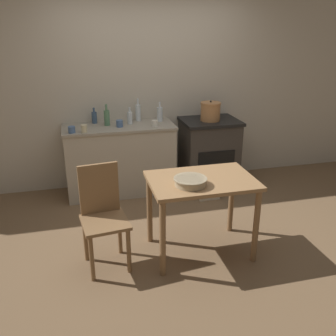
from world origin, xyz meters
TOP-DOWN VIEW (x-y plane):
  - ground_plane at (0.00, 0.00)m, footprint 14.00×14.00m
  - wall_back at (0.00, 1.58)m, footprint 8.00×0.07m
  - counter_cabinet at (-0.44, 1.26)m, footprint 1.41×0.60m
  - stove at (0.78, 1.25)m, footprint 0.75×0.64m
  - work_table at (0.12, -0.34)m, footprint 0.98×0.67m
  - chair at (-0.80, -0.30)m, footprint 0.45×0.45m
  - flour_sack at (0.61, 0.79)m, footprint 0.27×0.19m
  - stock_pot at (0.76, 1.21)m, footprint 0.27×0.27m
  - mixing_bowl_large at (-0.02, -0.45)m, footprint 0.30×0.30m
  - bottle_far_left at (0.11, 1.36)m, footprint 0.08×0.08m
  - bottle_left at (-0.73, 1.46)m, footprint 0.07×0.07m
  - bottle_mid_left at (-0.29, 1.31)m, footprint 0.07×0.07m
  - bottle_center_left at (-0.16, 1.44)m, footprint 0.07×0.07m
  - bottle_center at (-0.58, 1.31)m, footprint 0.07×0.07m
  - cup_center_right at (-0.88, 1.04)m, footprint 0.07×0.07m
  - cup_mid_right at (-0.44, 1.20)m, footprint 0.08×0.08m
  - cup_right at (-1.02, 1.06)m, footprint 0.08×0.08m
  - cup_far_right at (-0.01, 1.11)m, footprint 0.08×0.08m

SIDE VIEW (x-z plane):
  - ground_plane at x=0.00m, z-range 0.00..0.00m
  - flour_sack at x=0.61m, z-range 0.00..0.36m
  - counter_cabinet at x=-0.44m, z-range 0.00..0.91m
  - stove at x=0.78m, z-range 0.00..0.91m
  - chair at x=-0.80m, z-range 0.03..0.98m
  - work_table at x=0.12m, z-range 0.26..1.03m
  - mixing_bowl_large at x=-0.02m, z-range 0.78..0.85m
  - cup_right at x=-1.02m, z-range 0.91..0.98m
  - cup_far_right at x=-0.01m, z-range 0.91..0.99m
  - cup_mid_right at x=-0.44m, z-range 0.91..0.99m
  - cup_center_right at x=-0.88m, z-range 0.91..1.00m
  - bottle_left at x=-0.73m, z-range 0.88..1.08m
  - bottle_mid_left at x=-0.29m, z-range 0.88..1.10m
  - bottle_far_left at x=0.11m, z-range 0.88..1.13m
  - bottle_center at x=-0.58m, z-range 0.88..1.15m
  - bottle_center_left at x=-0.16m, z-range 0.87..1.17m
  - stock_pot at x=0.76m, z-range 0.90..1.17m
  - wall_back at x=0.00m, z-range 0.00..2.55m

